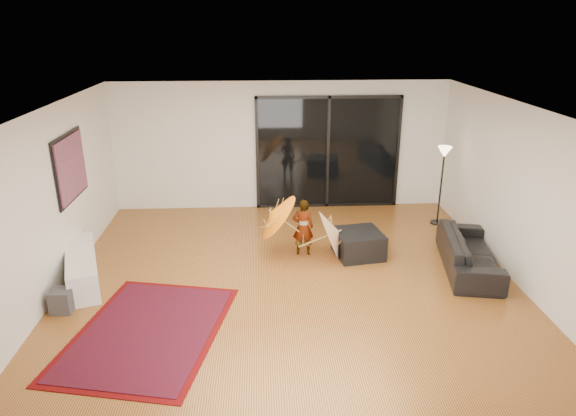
{
  "coord_description": "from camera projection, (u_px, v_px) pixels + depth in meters",
  "views": [
    {
      "loc": [
        -0.44,
        -7.08,
        3.88
      ],
      "look_at": [
        -0.02,
        0.41,
        1.1
      ],
      "focal_mm": 32.0,
      "sensor_mm": 36.0,
      "label": 1
    }
  ],
  "objects": [
    {
      "name": "floor",
      "position": [
        291.0,
        283.0,
        8.0
      ],
      "size": [
        7.0,
        7.0,
        0.0
      ],
      "primitive_type": "plane",
      "color": "#AB6D2F",
      "rests_on": "ground"
    },
    {
      "name": "ceiling",
      "position": [
        291.0,
        110.0,
        7.06
      ],
      "size": [
        7.0,
        7.0,
        0.0
      ],
      "primitive_type": "plane",
      "rotation": [
        3.14,
        0.0,
        0.0
      ],
      "color": "white",
      "rests_on": "wall_back"
    },
    {
      "name": "wall_back",
      "position": [
        281.0,
        146.0,
        10.81
      ],
      "size": [
        7.0,
        0.0,
        7.0
      ],
      "primitive_type": "plane",
      "rotation": [
        1.57,
        0.0,
        0.0
      ],
      "color": "silver",
      "rests_on": "floor"
    },
    {
      "name": "wall_front",
      "position": [
        317.0,
        343.0,
        4.26
      ],
      "size": [
        7.0,
        0.0,
        7.0
      ],
      "primitive_type": "plane",
      "rotation": [
        -1.57,
        0.0,
        0.0
      ],
      "color": "silver",
      "rests_on": "floor"
    },
    {
      "name": "wall_left",
      "position": [
        48.0,
        206.0,
        7.35
      ],
      "size": [
        0.0,
        7.0,
        7.0
      ],
      "primitive_type": "plane",
      "rotation": [
        1.57,
        0.0,
        1.57
      ],
      "color": "silver",
      "rests_on": "floor"
    },
    {
      "name": "wall_right",
      "position": [
        523.0,
        197.0,
        7.72
      ],
      "size": [
        0.0,
        7.0,
        7.0
      ],
      "primitive_type": "plane",
      "rotation": [
        1.57,
        0.0,
        -1.57
      ],
      "color": "silver",
      "rests_on": "floor"
    },
    {
      "name": "sliding_door",
      "position": [
        328.0,
        153.0,
        10.88
      ],
      "size": [
        3.06,
        0.07,
        2.4
      ],
      "color": "black",
      "rests_on": "wall_back"
    },
    {
      "name": "painting",
      "position": [
        71.0,
        167.0,
        8.18
      ],
      "size": [
        0.04,
        1.28,
        1.08
      ],
      "color": "black",
      "rests_on": "wall_left"
    },
    {
      "name": "media_console",
      "position": [
        82.0,
        267.0,
        8.0
      ],
      "size": [
        0.97,
        1.77,
        0.48
      ],
      "primitive_type": "cube",
      "rotation": [
        0.0,
        0.0,
        0.33
      ],
      "color": "white",
      "rests_on": "floor"
    },
    {
      "name": "speaker",
      "position": [
        62.0,
        300.0,
        7.19
      ],
      "size": [
        0.3,
        0.3,
        0.33
      ],
      "primitive_type": "cube",
      "rotation": [
        0.0,
        0.0,
        -0.05
      ],
      "color": "#424244",
      "rests_on": "floor"
    },
    {
      "name": "persian_rug",
      "position": [
        148.0,
        332.0,
        6.75
      ],
      "size": [
        2.29,
        2.84,
        0.02
      ],
      "rotation": [
        0.0,
        0.0,
        -0.21
      ],
      "color": "#560708",
      "rests_on": "floor"
    },
    {
      "name": "sofa",
      "position": [
        469.0,
        252.0,
        8.39
      ],
      "size": [
        1.13,
        2.08,
        0.58
      ],
      "primitive_type": "imported",
      "rotation": [
        0.0,
        0.0,
        1.38
      ],
      "color": "black",
      "rests_on": "floor"
    },
    {
      "name": "ottoman",
      "position": [
        358.0,
        244.0,
        8.87
      ],
      "size": [
        0.88,
        0.88,
        0.44
      ],
      "primitive_type": "cube",
      "rotation": [
        0.0,
        0.0,
        0.17
      ],
      "color": "black",
      "rests_on": "floor"
    },
    {
      "name": "floor_lamp",
      "position": [
        443.0,
        163.0,
        9.91
      ],
      "size": [
        0.27,
        0.27,
        1.58
      ],
      "color": "black",
      "rests_on": "floor"
    },
    {
      "name": "child",
      "position": [
        303.0,
        227.0,
        8.83
      ],
      "size": [
        0.38,
        0.26,
        1.01
      ],
      "primitive_type": "imported",
      "rotation": [
        0.0,
        0.0,
        3.09
      ],
      "color": "#999999",
      "rests_on": "floor"
    },
    {
      "name": "parasol_orange",
      "position": [
        271.0,
        216.0,
        8.67
      ],
      "size": [
        0.68,
        0.89,
        0.9
      ],
      "rotation": [
        0.0,
        -0.9,
        0.0
      ],
      "color": "orange",
      "rests_on": "child"
    },
    {
      "name": "parasol_white",
      "position": [
        339.0,
        230.0,
        8.72
      ],
      "size": [
        0.52,
        0.88,
        0.93
      ],
      "rotation": [
        0.0,
        1.19,
        0.0
      ],
      "color": "white",
      "rests_on": "floor"
    }
  ]
}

